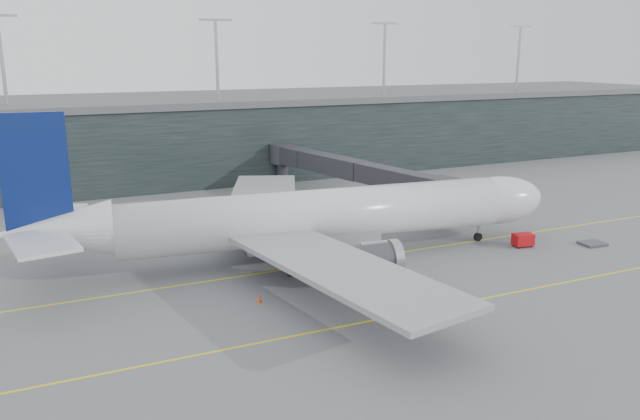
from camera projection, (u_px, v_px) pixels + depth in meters
name	position (u px, v px, depth m)	size (l,w,h in m)	color
ground	(291.00, 256.00, 74.12)	(320.00, 320.00, 0.00)	#5A595E
taxiline_a	(304.00, 267.00, 70.59)	(160.00, 0.25, 0.02)	yellow
taxiline_b	(373.00, 320.00, 56.47)	(160.00, 0.25, 0.02)	yellow
taxiline_lead_main	(273.00, 214.00, 93.77)	(0.25, 60.00, 0.02)	yellow
terminal	(182.00, 135.00, 123.42)	(240.00, 36.00, 29.00)	black
main_aircraft	(315.00, 217.00, 72.15)	(64.22, 60.04, 18.00)	silver
jet_bridge	(334.00, 164.00, 103.69)	(14.07, 48.15, 7.41)	#2C2D32
gse_cart	(523.00, 240.00, 77.67)	(2.62, 1.89, 1.65)	#B10C10
baggage_dolly	(592.00, 243.00, 78.58)	(2.96, 2.37, 0.30)	#3D3E42
uld_a	(218.00, 234.00, 80.10)	(2.22, 2.03, 1.64)	#3B3A40
uld_b	(237.00, 225.00, 83.61)	(2.77, 2.54, 2.04)	#3B3A40
uld_c	(266.00, 225.00, 84.36)	(2.20, 2.00, 1.63)	#3B3A40
cone_nose	(532.00, 232.00, 82.99)	(0.44, 0.44, 0.69)	#F95E0D
cone_wing_stbd	(459.00, 295.00, 61.34)	(0.44, 0.44, 0.70)	orange
cone_wing_port	(308.00, 222.00, 87.74)	(0.40, 0.40, 0.64)	#F15E0D
cone_tail	(259.00, 299.00, 60.42)	(0.48, 0.48, 0.77)	#E1410C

